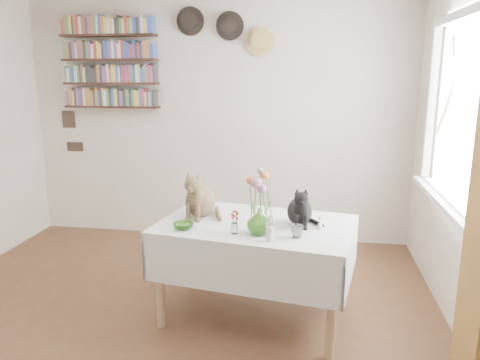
% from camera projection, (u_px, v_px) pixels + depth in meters
% --- Properties ---
extents(room, '(4.08, 4.58, 2.58)m').
position_uv_depth(room, '(139.00, 161.00, 2.72)').
color(room, brown).
rests_on(room, ground).
extents(window, '(0.12, 1.52, 1.32)m').
position_uv_depth(window, '(458.00, 127.00, 3.16)').
color(window, white).
rests_on(window, room).
extents(dining_table, '(1.47, 1.08, 0.72)m').
position_uv_depth(dining_table, '(256.00, 247.00, 3.33)').
color(dining_table, white).
rests_on(dining_table, room).
extents(tabby_cat, '(0.28, 0.34, 0.36)m').
position_uv_depth(tabby_cat, '(200.00, 192.00, 3.43)').
color(tabby_cat, olive).
rests_on(tabby_cat, dining_table).
extents(black_cat, '(0.22, 0.26, 0.29)m').
position_uv_depth(black_cat, '(300.00, 204.00, 3.24)').
color(black_cat, black).
rests_on(black_cat, dining_table).
extents(flower_vase, '(0.20, 0.20, 0.17)m').
position_uv_depth(flower_vase, '(259.00, 222.00, 3.05)').
color(flower_vase, '#6CAD44').
rests_on(flower_vase, dining_table).
extents(green_bowl, '(0.18, 0.18, 0.04)m').
position_uv_depth(green_bowl, '(183.00, 226.00, 3.16)').
color(green_bowl, '#6CAD44').
rests_on(green_bowl, dining_table).
extents(drinking_glass, '(0.11, 0.11, 0.08)m').
position_uv_depth(drinking_glass, '(297.00, 231.00, 3.00)').
color(drinking_glass, white).
rests_on(drinking_glass, dining_table).
extents(candlestick, '(0.05, 0.05, 0.17)m').
position_uv_depth(candlestick, '(270.00, 233.00, 2.93)').
color(candlestick, white).
rests_on(candlestick, dining_table).
extents(berry_jar, '(0.04, 0.04, 0.18)m').
position_uv_depth(berry_jar, '(234.00, 222.00, 3.07)').
color(berry_jar, white).
rests_on(berry_jar, dining_table).
extents(porcelain_figurine, '(0.05, 0.05, 0.10)m').
position_uv_depth(porcelain_figurine, '(320.00, 223.00, 3.16)').
color(porcelain_figurine, white).
rests_on(porcelain_figurine, dining_table).
extents(flower_bouquet, '(0.17, 0.12, 0.39)m').
position_uv_depth(flower_bouquet, '(260.00, 183.00, 3.01)').
color(flower_bouquet, '#4C7233').
rests_on(flower_bouquet, flower_vase).
extents(bookshelf_unit, '(1.00, 0.16, 0.91)m').
position_uv_depth(bookshelf_unit, '(110.00, 63.00, 4.83)').
color(bookshelf_unit, '#321B13').
rests_on(bookshelf_unit, room).
extents(wall_hats, '(0.98, 0.09, 0.48)m').
position_uv_depth(wall_hats, '(226.00, 29.00, 4.60)').
color(wall_hats, black).
rests_on(wall_hats, room).
extents(wall_art_plaques, '(0.21, 0.02, 0.44)m').
position_uv_depth(wall_art_plaques, '(71.00, 131.00, 5.14)').
color(wall_art_plaques, '#38281E').
rests_on(wall_art_plaques, room).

